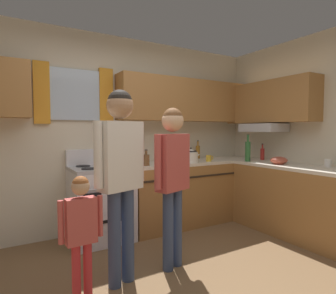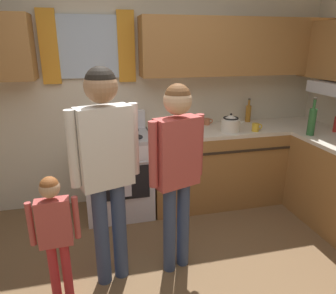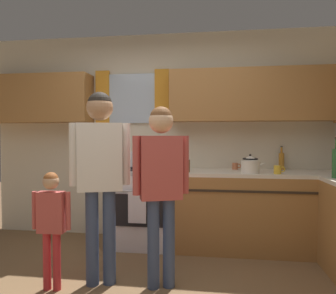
# 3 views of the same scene
# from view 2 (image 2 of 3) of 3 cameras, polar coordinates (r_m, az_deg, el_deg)

# --- Properties ---
(back_wall_unit) EXTENTS (4.60, 0.42, 2.60)m
(back_wall_unit) POSITION_cam_2_polar(r_m,az_deg,el_deg) (3.53, -6.25, 12.80)
(back_wall_unit) COLOR beige
(back_wall_unit) RESTS_ON ground
(kitchen_counter_run) EXTENTS (2.13, 2.25, 0.90)m
(kitchen_counter_run) POSITION_cam_2_polar(r_m,az_deg,el_deg) (3.63, 20.77, -5.05)
(kitchen_counter_run) COLOR #9E6B38
(kitchen_counter_run) RESTS_ON ground
(stove_oven) EXTENTS (0.70, 0.67, 1.10)m
(stove_oven) POSITION_cam_2_polar(r_m,az_deg,el_deg) (3.49, -9.07, -4.66)
(stove_oven) COLOR silver
(stove_oven) RESTS_ON ground
(bottle_oil_amber) EXTENTS (0.06, 0.06, 0.29)m
(bottle_oil_amber) POSITION_cam_2_polar(r_m,az_deg,el_deg) (3.97, 14.45, 6.05)
(bottle_oil_amber) COLOR #B27223
(bottle_oil_amber) RESTS_ON kitchen_counter_run
(bottle_squat_brown) EXTENTS (0.08, 0.08, 0.21)m
(bottle_squat_brown) POSITION_cam_2_polar(r_m,az_deg,el_deg) (3.22, 0.11, 3.20)
(bottle_squat_brown) COLOR brown
(bottle_squat_brown) RESTS_ON kitchen_counter_run
(bottle_wine_green) EXTENTS (0.08, 0.08, 0.39)m
(bottle_wine_green) POSITION_cam_2_polar(r_m,az_deg,el_deg) (3.59, 24.80, 4.33)
(bottle_wine_green) COLOR #2D6633
(bottle_wine_green) RESTS_ON kitchen_counter_run
(mug_mustard_yellow) EXTENTS (0.12, 0.08, 0.09)m
(mug_mustard_yellow) POSITION_cam_2_polar(r_m,az_deg,el_deg) (3.56, 15.75, 3.49)
(mug_mustard_yellow) COLOR gold
(mug_mustard_yellow) RESTS_ON kitchen_counter_run
(cup_terracotta) EXTENTS (0.11, 0.07, 0.08)m
(cup_terracotta) POSITION_cam_2_polar(r_m,az_deg,el_deg) (3.74, 7.20, 4.64)
(cup_terracotta) COLOR #B76642
(cup_terracotta) RESTS_ON kitchen_counter_run
(stovetop_kettle) EXTENTS (0.27, 0.20, 0.21)m
(stovetop_kettle) POSITION_cam_2_polar(r_m,az_deg,el_deg) (3.46, 11.38, 4.25)
(stovetop_kettle) COLOR silver
(stovetop_kettle) RESTS_ON kitchen_counter_run
(adult_holding_child) EXTENTS (0.50, 0.27, 1.69)m
(adult_holding_child) POSITION_cam_2_polar(r_m,az_deg,el_deg) (2.27, -11.35, -1.58)
(adult_holding_child) COLOR #38476B
(adult_holding_child) RESTS_ON ground
(adult_in_plaid) EXTENTS (0.46, 0.26, 1.56)m
(adult_in_plaid) POSITION_cam_2_polar(r_m,az_deg,el_deg) (2.39, 1.66, -2.31)
(adult_in_plaid) COLOR #38476B
(adult_in_plaid) RESTS_ON ground
(small_child) EXTENTS (0.34, 0.13, 1.00)m
(small_child) POSITION_cam_2_polar(r_m,az_deg,el_deg) (2.34, -19.99, -13.58)
(small_child) COLOR red
(small_child) RESTS_ON ground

